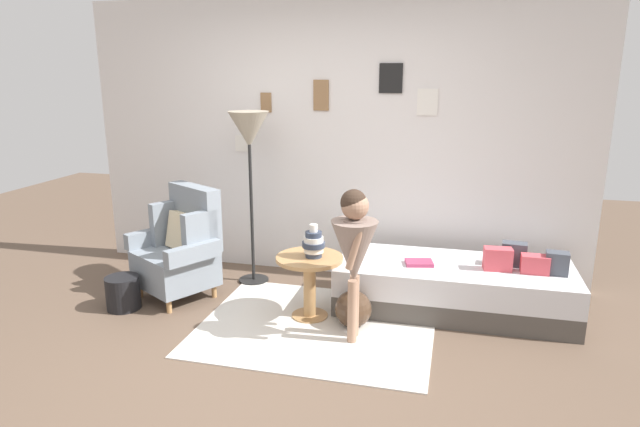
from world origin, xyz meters
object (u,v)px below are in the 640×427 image
(side_table, at_px, (310,274))
(person_child, at_px, (354,246))
(book_on_daybed, at_px, (419,263))
(demijohn_near, at_px, (353,308))
(vase_striped, at_px, (314,244))
(armchair, at_px, (181,248))
(floor_lamp, at_px, (249,137))
(magazine_basket, at_px, (123,293))
(daybed, at_px, (453,287))

(side_table, distance_m, person_child, 0.62)
(book_on_daybed, height_order, demijohn_near, book_on_daybed)
(person_child, bearing_deg, vase_striped, 142.27)
(armchair, distance_m, book_on_daybed, 2.05)
(side_table, xyz_separation_m, book_on_daybed, (0.83, 0.36, 0.05))
(vase_striped, xyz_separation_m, floor_lamp, (-0.76, 0.63, 0.74))
(side_table, height_order, person_child, person_child)
(demijohn_near, distance_m, magazine_basket, 1.94)
(armchair, bearing_deg, floor_lamp, 43.57)
(vase_striped, distance_m, floor_lamp, 1.23)
(person_child, bearing_deg, daybed, 45.72)
(side_table, relative_size, vase_striped, 2.01)
(floor_lamp, relative_size, magazine_basket, 5.70)
(side_table, relative_size, floor_lamp, 0.34)
(armchair, distance_m, demijohn_near, 1.63)
(armchair, distance_m, vase_striped, 1.27)
(daybed, relative_size, magazine_basket, 6.80)
(vase_striped, xyz_separation_m, person_child, (0.38, -0.29, 0.11))
(floor_lamp, height_order, person_child, floor_lamp)
(floor_lamp, bearing_deg, person_child, -38.93)
(armchair, height_order, vase_striped, armchair)
(person_child, bearing_deg, floor_lamp, 141.07)
(armchair, bearing_deg, side_table, -7.78)
(person_child, height_order, demijohn_near, person_child)
(vase_striped, bearing_deg, daybed, 21.70)
(person_child, distance_m, magazine_basket, 2.06)
(vase_striped, bearing_deg, person_child, -37.73)
(demijohn_near, xyz_separation_m, magazine_basket, (-1.93, -0.15, -0.01))
(daybed, height_order, side_table, side_table)
(armchair, xyz_separation_m, vase_striped, (1.24, -0.16, 0.19))
(daybed, distance_m, floor_lamp, 2.19)
(floor_lamp, bearing_deg, daybed, -6.00)
(daybed, bearing_deg, magazine_basket, -166.19)
(book_on_daybed, bearing_deg, magazine_basket, -166.30)
(daybed, distance_m, demijohn_near, 0.90)
(side_table, bearing_deg, daybed, 21.14)
(side_table, height_order, demijohn_near, side_table)
(floor_lamp, bearing_deg, side_table, -40.86)
(magazine_basket, bearing_deg, side_table, 8.23)
(book_on_daybed, bearing_deg, vase_striped, -155.98)
(daybed, bearing_deg, person_child, -134.28)
(armchair, height_order, person_child, person_child)
(armchair, relative_size, book_on_daybed, 4.41)
(daybed, relative_size, vase_striped, 7.13)
(armchair, relative_size, floor_lamp, 0.61)
(side_table, xyz_separation_m, magazine_basket, (-1.56, -0.23, -0.23))
(vase_striped, bearing_deg, magazine_basket, -171.91)
(armchair, xyz_separation_m, person_child, (1.62, -0.46, 0.29))
(magazine_basket, bearing_deg, daybed, 13.81)
(book_on_daybed, relative_size, demijohn_near, 0.59)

